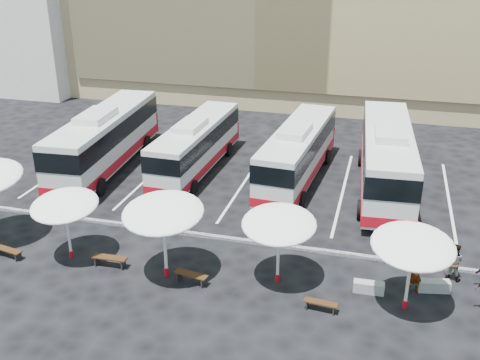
% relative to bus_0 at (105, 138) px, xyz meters
% --- Properties ---
extents(ground, '(120.00, 120.00, 0.00)m').
position_rel_bus_0_xyz_m(ground, '(9.25, -7.78, -2.05)').
color(ground, black).
rests_on(ground, ground).
extents(curb_divider, '(34.00, 0.25, 0.15)m').
position_rel_bus_0_xyz_m(curb_divider, '(9.25, -7.28, -1.98)').
color(curb_divider, black).
rests_on(curb_divider, ground).
extents(bay_lines, '(24.15, 12.00, 0.01)m').
position_rel_bus_0_xyz_m(bay_lines, '(9.25, 0.22, -2.05)').
color(bay_lines, white).
rests_on(bay_lines, ground).
extents(bus_0, '(3.61, 12.81, 4.02)m').
position_rel_bus_0_xyz_m(bus_0, '(0.00, 0.00, 0.00)').
color(bus_0, silver).
rests_on(bus_0, ground).
extents(bus_1, '(2.79, 11.04, 3.49)m').
position_rel_bus_0_xyz_m(bus_1, '(5.79, 1.05, -0.27)').
color(bus_1, silver).
rests_on(bus_1, ground).
extents(bus_2, '(3.29, 11.64, 3.65)m').
position_rel_bus_0_xyz_m(bus_2, '(12.29, 1.24, -0.19)').
color(bus_2, silver).
rests_on(bus_2, ground).
extents(bus_3, '(3.59, 13.01, 4.08)m').
position_rel_bus_0_xyz_m(bus_3, '(17.54, 1.15, 0.03)').
color(bus_3, silver).
rests_on(bus_3, ground).
extents(sunshade_1, '(3.36, 3.40, 3.19)m').
position_rel_bus_0_xyz_m(sunshade_1, '(3.69, -10.82, 0.66)').
color(sunshade_1, silver).
rests_on(sunshade_1, ground).
extents(sunshade_2, '(3.57, 3.61, 3.67)m').
position_rel_bus_0_xyz_m(sunshade_2, '(8.59, -11.09, 1.06)').
color(sunshade_2, silver).
rests_on(sunshade_2, ground).
extents(sunshade_3, '(3.48, 3.51, 3.31)m').
position_rel_bus_0_xyz_m(sunshade_3, '(13.43, -10.26, 0.76)').
color(sunshade_3, silver).
rests_on(sunshade_3, ground).
extents(sunshade_4, '(3.70, 3.74, 3.40)m').
position_rel_bus_0_xyz_m(sunshade_4, '(18.79, -10.83, 0.84)').
color(sunshade_4, silver).
rests_on(sunshade_4, ground).
extents(wood_bench_0, '(1.44, 0.63, 0.43)m').
position_rel_bus_0_xyz_m(wood_bench_0, '(0.89, -11.56, -1.72)').
color(wood_bench_0, black).
rests_on(wood_bench_0, ground).
extents(wood_bench_1, '(1.63, 0.48, 0.50)m').
position_rel_bus_0_xyz_m(wood_bench_1, '(5.81, -11.05, -1.67)').
color(wood_bench_1, black).
rests_on(wood_bench_1, ground).
extents(wood_bench_2, '(1.57, 0.67, 0.47)m').
position_rel_bus_0_xyz_m(wood_bench_2, '(9.84, -11.35, -1.69)').
color(wood_bench_2, black).
rests_on(wood_bench_2, ground).
extents(wood_bench_3, '(1.38, 0.48, 0.42)m').
position_rel_bus_0_xyz_m(wood_bench_3, '(15.52, -11.87, -1.73)').
color(wood_bench_3, black).
rests_on(wood_bench_3, ground).
extents(conc_bench_0, '(1.29, 0.46, 0.48)m').
position_rel_bus_0_xyz_m(conc_bench_0, '(17.31, -10.05, -1.81)').
color(conc_bench_0, gray).
rests_on(conc_bench_0, ground).
extents(conc_bench_1, '(1.39, 0.69, 0.50)m').
position_rel_bus_0_xyz_m(conc_bench_1, '(19.96, -9.24, -1.80)').
color(conc_bench_1, gray).
rests_on(conc_bench_1, ground).
extents(passenger_0, '(0.65, 0.48, 1.64)m').
position_rel_bus_0_xyz_m(passenger_0, '(19.14, -9.47, -1.23)').
color(passenger_0, black).
rests_on(passenger_0, ground).
extents(passenger_1, '(0.97, 0.83, 1.72)m').
position_rel_bus_0_xyz_m(passenger_1, '(20.76, -8.07, -1.19)').
color(passenger_1, black).
rests_on(passenger_1, ground).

